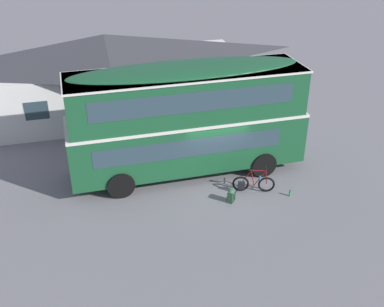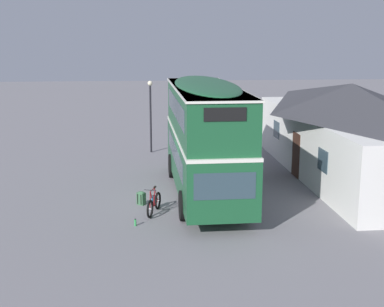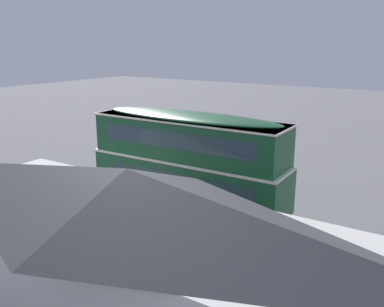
{
  "view_description": "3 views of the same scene",
  "coord_description": "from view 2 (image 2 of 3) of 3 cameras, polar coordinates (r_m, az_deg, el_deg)",
  "views": [
    {
      "loc": [
        -5.02,
        -16.05,
        10.39
      ],
      "look_at": [
        -1.1,
        -0.57,
        1.64
      ],
      "focal_mm": 43.34,
      "sensor_mm": 36.0,
      "label": 1
    },
    {
      "loc": [
        20.31,
        -1.58,
        6.52
      ],
      "look_at": [
        -1.28,
        0.29,
        1.72
      ],
      "focal_mm": 49.54,
      "sensor_mm": 36.0,
      "label": 2
    },
    {
      "loc": [
        -11.43,
        16.37,
        7.9
      ],
      "look_at": [
        0.37,
        -1.5,
        2.11
      ],
      "focal_mm": 38.29,
      "sensor_mm": 36.0,
      "label": 3
    }
  ],
  "objects": [
    {
      "name": "backpack_on_ground",
      "position": [
        21.1,
        -5.49,
        -4.77
      ],
      "size": [
        0.37,
        0.38,
        0.54
      ],
      "color": "#386642",
      "rests_on": "ground"
    },
    {
      "name": "touring_bicycle",
      "position": [
        20.08,
        -4.12,
        -5.37
      ],
      "size": [
        1.66,
        0.65,
        1.05
      ],
      "color": "black",
      "rests_on": "ground"
    },
    {
      "name": "ground_plane",
      "position": [
        21.39,
        -0.47,
        -5.26
      ],
      "size": [
        120.0,
        120.0,
        0.0
      ],
      "primitive_type": "plane",
      "color": "slate"
    },
    {
      "name": "water_bottle_green_metal",
      "position": [
        18.87,
        -6.12,
        -7.4
      ],
      "size": [
        0.08,
        0.08,
        0.26
      ],
      "color": "green",
      "rests_on": "ground"
    },
    {
      "name": "double_decker_bus",
      "position": [
        21.74,
        1.45,
        2.22
      ],
      "size": [
        9.83,
        2.8,
        4.79
      ],
      "color": "black",
      "rests_on": "ground"
    },
    {
      "name": "street_lamp",
      "position": [
        30.13,
        -4.49,
        4.93
      ],
      "size": [
        0.28,
        0.28,
        4.1
      ],
      "color": "black",
      "rests_on": "ground"
    },
    {
      "name": "pub_building",
      "position": [
        26.1,
        16.62,
        2.54
      ],
      "size": [
        15.05,
        5.73,
        4.39
      ],
      "color": "silver",
      "rests_on": "ground"
    }
  ]
}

